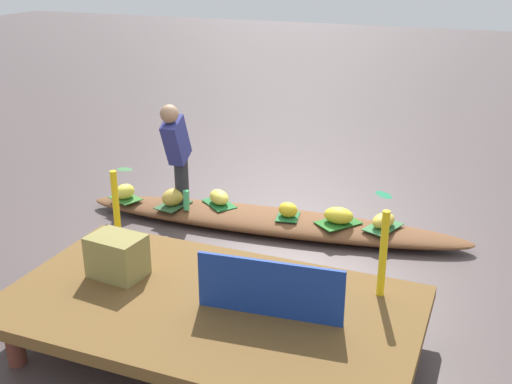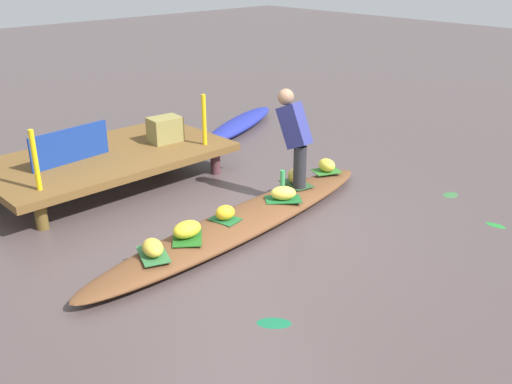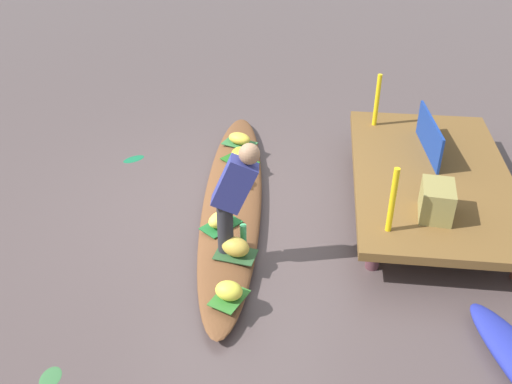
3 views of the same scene
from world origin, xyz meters
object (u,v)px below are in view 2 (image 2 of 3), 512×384
Objects in this scene: vendor_person at (295,133)px; water_bottle at (283,179)px; moored_boat at (240,124)px; banana_bunch_5 at (327,165)px; banana_bunch_2 at (153,248)px; banana_bunch_4 at (296,177)px; market_banner at (70,146)px; banana_bunch_1 at (187,229)px; produce_crate at (165,129)px; vendor_boat at (242,222)px; banana_bunch_3 at (283,193)px; banana_bunch_0 at (225,213)px.

vendor_person is 5.35× the size of water_bottle.
banana_bunch_5 is (-0.85, -2.70, 0.17)m from moored_boat.
moored_boat is 7.83× the size of banana_bunch_2.
banana_bunch_2 is 2.38m from banana_bunch_4.
moored_boat is at bearing 72.55° from banana_bunch_5.
banana_bunch_1 is at bearing -93.44° from market_banner.
market_banner reaches higher than produce_crate.
vendor_boat is 0.80m from banana_bunch_1.
banana_bunch_3 is 0.76m from vendor_person.
water_bottle reaches higher than banana_bunch_1.
vendor_person is at bearing 28.34° from banana_bunch_3.
moored_boat is 8.34× the size of banana_bunch_4.
vendor_boat is at bearing -172.41° from banana_bunch_5.
moored_boat is 3.55m from banana_bunch_3.
moored_boat is 11.03× the size of banana_bunch_0.
banana_bunch_4 is 0.63m from banana_bunch_5.
banana_bunch_4 reaches higher than banana_bunch_2.
banana_bunch_4 reaches higher than banana_bunch_3.
market_banner is at bearing 105.73° from banana_bunch_0.
vendor_person is (-0.07, -0.01, 0.59)m from banana_bunch_4.
produce_crate is (1.77, 2.29, 0.33)m from banana_bunch_2.
vendor_boat is at bearing 177.50° from banana_bunch_3.
banana_bunch_2 is at bearing -127.70° from produce_crate.
banana_bunch_2 is (-3.84, -3.03, 0.16)m from moored_boat.
market_banner is at bearing 92.05° from banana_bunch_1.
banana_bunch_4 reaches higher than moored_boat.
produce_crate is at bearing 104.65° from vendor_person.
banana_bunch_5 is at bearing -58.08° from produce_crate.
market_banner is at bearing 141.52° from banana_bunch_5.
vendor_person reaches higher than banana_bunch_5.
moored_boat is 2.84m from banana_bunch_5.
banana_bunch_3 is 0.53m from banana_bunch_4.
moored_boat is 3.25m from vendor_person.
produce_crate is at bearing 52.30° from banana_bunch_2.
banana_bunch_5 is 0.23× the size of market_banner.
banana_bunch_0 is 0.86m from banana_bunch_3.
banana_bunch_3 is 2.25m from produce_crate.
vendor_boat is 2.52m from market_banner.
market_banner reaches higher than water_bottle.
vendor_boat is 0.67m from banana_bunch_3.
banana_bunch_0 is at bearing -174.03° from banana_bunch_5.
banana_bunch_3 is at bearing -3.70° from banana_bunch_0.
banana_bunch_5 is (1.75, 0.23, 0.19)m from vendor_boat.
produce_crate is at bearing 59.64° from banana_bunch_1.
produce_crate reaches higher than moored_boat.
vendor_boat is 2.31m from produce_crate.
vendor_person is (2.29, 0.28, 0.61)m from banana_bunch_2.
water_bottle is at bearing 9.02° from banana_bunch_2.
banana_bunch_3 is at bearing -146.21° from moored_boat.
banana_bunch_3 is (1.42, -0.01, -0.00)m from banana_bunch_1.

